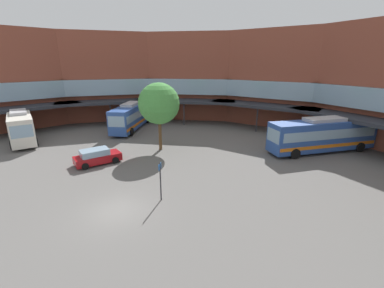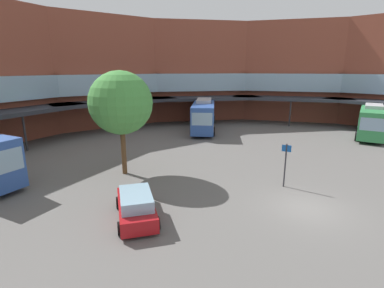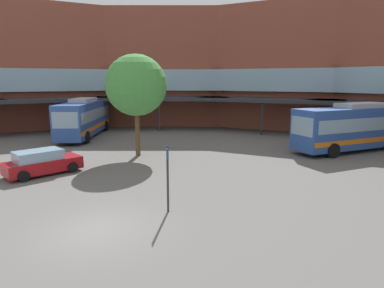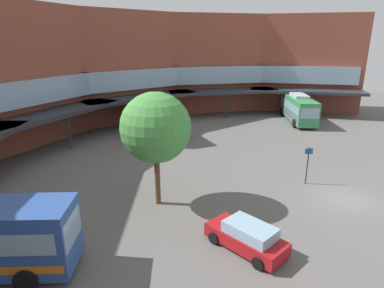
% 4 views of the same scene
% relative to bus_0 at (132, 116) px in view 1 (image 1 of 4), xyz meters
% --- Properties ---
extents(ground_plane, '(114.45, 114.45, 0.00)m').
position_rel_bus_0_xyz_m(ground_plane, '(16.19, -16.63, -1.99)').
color(ground_plane, '#605E5B').
extents(station_building, '(72.23, 37.49, 14.35)m').
position_rel_bus_0_xyz_m(station_building, '(16.19, 3.90, 4.93)').
color(station_building, brown).
rests_on(station_building, ground).
extents(bus_0, '(7.52, 11.34, 3.93)m').
position_rel_bus_0_xyz_m(bus_0, '(0.00, 0.00, 0.00)').
color(bus_0, '#2D519E').
rests_on(bus_0, ground).
extents(bus_2, '(10.01, 11.13, 3.91)m').
position_rel_bus_0_xyz_m(bus_2, '(25.45, 4.65, -0.01)').
color(bus_2, '#2D519E').
rests_on(bus_2, ground).
extents(bus_3, '(10.23, 6.07, 3.95)m').
position_rel_bus_0_xyz_m(bus_3, '(-6.64, -12.47, 0.01)').
color(bus_3, silver).
rests_on(bus_3, ground).
extents(parked_car, '(3.24, 4.75, 1.53)m').
position_rel_bus_0_xyz_m(parked_car, '(7.77, -11.98, -1.25)').
color(parked_car, '#A51419').
rests_on(parked_car, ground).
extents(plaza_tree, '(4.57, 4.57, 7.64)m').
position_rel_bus_0_xyz_m(plaza_tree, '(10.11, -5.10, 3.35)').
color(plaza_tree, brown).
rests_on(plaza_tree, ground).
extents(stop_sign_post, '(0.29, 0.56, 2.97)m').
position_rel_bus_0_xyz_m(stop_sign_post, '(17.75, -13.83, -0.19)').
color(stop_sign_post, '#2D2D33').
rests_on(stop_sign_post, ground).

